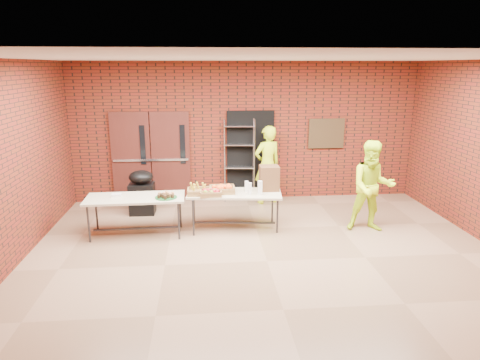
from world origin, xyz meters
name	(u,v)px	position (x,y,z in m)	size (l,w,h in m)	color
room	(269,166)	(0.00, 0.00, 1.60)	(8.08, 7.08, 3.28)	brown
double_doors	(151,157)	(-2.20, 3.44, 1.05)	(1.78, 0.12, 2.10)	#431913
dark_doorway	(250,155)	(0.10, 3.46, 1.05)	(1.10, 0.06, 2.10)	black
bronze_plaque	(326,133)	(1.90, 3.45, 1.55)	(0.85, 0.04, 0.70)	#382716
wire_rack	(239,161)	(-0.17, 3.32, 0.96)	(0.71, 0.24, 1.93)	#B0AFB6
table_left	(135,200)	(-2.28, 1.35, 0.68)	(1.82, 0.80, 0.74)	#B6AB8B
table_right	(234,196)	(-0.42, 1.51, 0.67)	(1.85, 0.93, 0.73)	#B6AB8B
basket_bananas	(199,191)	(-1.09, 1.46, 0.79)	(0.44, 0.34, 0.14)	olive
basket_oranges	(222,189)	(-0.66, 1.53, 0.80)	(0.48, 0.37, 0.15)	olive
basket_apples	(211,193)	(-0.88, 1.35, 0.79)	(0.40, 0.31, 0.13)	olive
muffin_tray	(166,195)	(-1.70, 1.25, 0.79)	(0.40, 0.40, 0.10)	#165321
napkin_box	(116,195)	(-2.62, 1.40, 0.77)	(0.17, 0.12, 0.06)	white
coffee_dispenser	(269,178)	(0.27, 1.63, 0.98)	(0.37, 0.33, 0.48)	brown
cup_stack_front	(250,189)	(-0.14, 1.36, 0.85)	(0.08, 0.08, 0.23)	white
cup_stack_mid	(260,188)	(0.05, 1.34, 0.87)	(0.09, 0.09, 0.26)	white
cup_stack_back	(247,186)	(-0.18, 1.55, 0.84)	(0.07, 0.07, 0.21)	white
covered_grill	(142,192)	(-2.33, 2.57, 0.48)	(0.53, 0.44, 0.95)	black
volunteer_woman	(267,165)	(0.45, 3.08, 0.90)	(0.66, 0.43, 1.80)	#D5FF1C
volunteer_man	(372,187)	(2.17, 1.20, 0.88)	(0.85, 0.66, 1.75)	#D5FF1C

